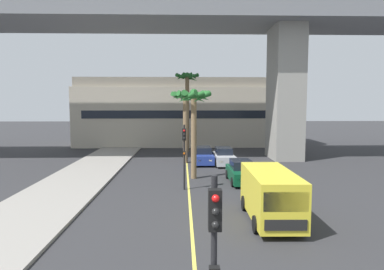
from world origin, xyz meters
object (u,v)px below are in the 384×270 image
at_px(palm_tree_near_median, 194,108).
at_px(car_queue_front, 241,172).
at_px(palm_tree_mid_median, 185,107).
at_px(traffic_light_median_far, 184,148).
at_px(car_queue_third, 224,157).
at_px(palm_tree_far_median, 187,93).
at_px(car_queue_second, 203,156).
at_px(traffic_light_median_near, 214,255).
at_px(delivery_van, 270,194).

bearing_deg(palm_tree_near_median, car_queue_front, -21.73).
bearing_deg(palm_tree_mid_median, traffic_light_median_far, -90.89).
height_order(car_queue_third, palm_tree_far_median, palm_tree_far_median).
distance_m(car_queue_second, car_queue_third, 1.94).
xyz_separation_m(car_queue_front, traffic_light_median_near, (-3.58, -17.35, 1.99)).
distance_m(palm_tree_mid_median, palm_tree_far_median, 7.97).
relative_size(car_queue_second, delivery_van, 0.78).
relative_size(car_queue_second, palm_tree_mid_median, 0.61).
relative_size(car_queue_second, palm_tree_far_median, 0.45).
relative_size(car_queue_front, palm_tree_near_median, 0.62).
bearing_deg(palm_tree_near_median, traffic_light_median_near, -90.79).
bearing_deg(delivery_van, car_queue_third, 91.47).
bearing_deg(palm_tree_mid_median, car_queue_second, -17.22).
bearing_deg(car_queue_front, palm_tree_near_median, 158.27).
distance_m(traffic_light_median_near, traffic_light_median_far, 15.33).
height_order(car_queue_front, palm_tree_near_median, palm_tree_near_median).
bearing_deg(car_queue_third, delivery_van, -88.53).
bearing_deg(delivery_van, palm_tree_far_median, 98.56).
bearing_deg(traffic_light_median_far, car_queue_front, 26.62).
bearing_deg(car_queue_third, traffic_light_median_far, -112.14).
relative_size(car_queue_third, delivery_van, 0.78).
distance_m(delivery_van, traffic_light_median_far, 7.27).
xyz_separation_m(car_queue_front, traffic_light_median_far, (-4.05, -2.03, 1.99)).
xyz_separation_m(car_queue_second, car_queue_third, (1.84, -0.62, 0.00)).
bearing_deg(traffic_light_median_far, palm_tree_far_median, 88.57).
bearing_deg(car_queue_third, traffic_light_median_near, -97.44).
height_order(car_queue_second, palm_tree_near_median, palm_tree_near_median).
relative_size(car_queue_third, palm_tree_mid_median, 0.61).
height_order(palm_tree_near_median, palm_tree_far_median, palm_tree_far_median).
relative_size(traffic_light_median_far, palm_tree_near_median, 0.63).
xyz_separation_m(car_queue_front, delivery_van, (-0.02, -7.91, 0.57)).
distance_m(car_queue_third, traffic_light_median_far, 9.88).
bearing_deg(car_queue_second, palm_tree_near_median, -99.83).
relative_size(delivery_van, palm_tree_mid_median, 0.78).
height_order(car_queue_second, palm_tree_mid_median, palm_tree_mid_median).
bearing_deg(palm_tree_near_median, car_queue_second, 80.17).
xyz_separation_m(delivery_van, traffic_light_median_near, (-3.55, -9.44, 1.43)).
relative_size(car_queue_second, palm_tree_near_median, 0.62).
bearing_deg(traffic_light_median_far, car_queue_third, 67.86).
distance_m(car_queue_front, delivery_van, 7.93).
height_order(delivery_van, palm_tree_near_median, palm_tree_near_median).
distance_m(palm_tree_near_median, palm_tree_far_median, 14.63).
xyz_separation_m(car_queue_second, palm_tree_mid_median, (-1.65, 0.51, 4.52)).
height_order(car_queue_third, traffic_light_median_far, traffic_light_median_far).
distance_m(car_queue_third, palm_tree_near_median, 7.77).
height_order(car_queue_second, traffic_light_median_far, traffic_light_median_far).
distance_m(car_queue_front, car_queue_third, 6.94).
xyz_separation_m(delivery_van, traffic_light_median_far, (-4.03, 5.88, 1.43)).
xyz_separation_m(car_queue_front, car_queue_second, (-2.24, 7.55, 0.00)).
xyz_separation_m(car_queue_front, palm_tree_far_median, (-3.60, 15.86, 6.13)).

